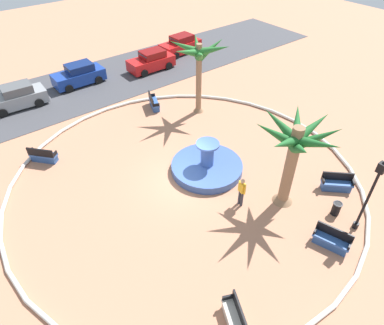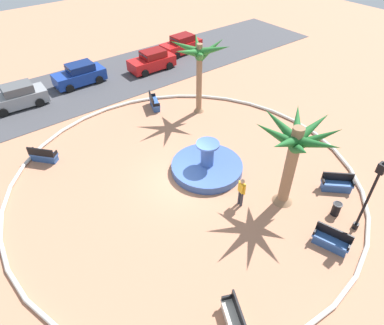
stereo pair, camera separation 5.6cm
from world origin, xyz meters
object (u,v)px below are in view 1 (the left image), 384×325
parked_car_leftmost (17,97)px  parked_car_rightmost (181,45)px  fountain (207,166)px  parked_car_third (151,61)px  bench_southeast (44,156)px  bench_west (235,320)px  palm_tree_near_fountain (199,58)px  bench_southwest (154,103)px  bench_north (336,184)px  palm_tree_by_curb (295,147)px  person_cyclist_photo (242,191)px  lamppost (371,191)px  parked_car_second (79,75)px  trash_bin (336,208)px  bench_east (331,241)px

parked_car_leftmost → parked_car_rightmost: size_ratio=1.00×
fountain → parked_car_third: fountain is taller
bench_southeast → parked_car_third: bearing=29.6°
bench_west → parked_car_rightmost: parked_car_rightmost is taller
palm_tree_near_fountain → fountain: bearing=-125.0°
parked_car_leftmost → fountain: bearing=-66.4°
bench_southwest → parked_car_leftmost: 9.80m
bench_north → bench_southeast: bearing=133.3°
bench_west → palm_tree_by_curb: bearing=25.6°
fountain → bench_southeast: bearing=136.6°
palm_tree_near_fountain → person_cyclist_photo: 9.81m
palm_tree_by_curb → fountain: bearing=109.6°
bench_southwest → parked_car_third: size_ratio=0.42×
fountain → bench_southwest: bearing=78.7°
parked_car_third → bench_north: bearing=-92.0°
bench_west → fountain: bearing=56.3°
bench_southeast → person_cyclist_photo: 11.60m
fountain → lamppost: (2.80, -7.52, 2.09)m
bench_west → bench_southwest: (6.42, 15.02, 0.00)m
parked_car_second → parked_car_third: 6.18m
trash_bin → bench_southeast: bearing=126.8°
parked_car_third → parked_car_leftmost: bearing=176.9°
palm_tree_near_fountain → bench_north: size_ratio=3.42×
bench_west → parked_car_second: bearing=80.1°
parked_car_leftmost → bench_east: bearing=-71.8°
bench_southwest → person_cyclist_photo: size_ratio=1.00×
person_cyclist_photo → parked_car_rightmost: 20.26m
lamppost → parked_car_second: (-3.84, 22.08, -1.60)m
palm_tree_by_curb → lamppost: size_ratio=1.17×
palm_tree_near_fountain → lamppost: bearing=-94.1°
person_cyclist_photo → parked_car_leftmost: bearing=108.5°
trash_bin → parked_car_leftmost: size_ratio=0.18×
parked_car_rightmost → bench_east: bearing=-110.6°
bench_east → bench_north: bearing=30.2°
bench_north → parked_car_rightmost: (4.90, 20.17, 0.43)m
fountain → person_cyclist_photo: 3.16m
parked_car_third → bench_west: bearing=-115.6°
person_cyclist_photo → bench_east: bearing=-72.8°
bench_north → parked_car_third: bearing=88.0°
trash_bin → parked_car_third: (2.20, 19.71, 0.39)m
palm_tree_by_curb → parked_car_third: palm_tree_by_curb is taller
palm_tree_by_curb → parked_car_leftmost: bearing=112.7°
person_cyclist_photo → parked_car_third: (5.40, 16.36, -0.16)m
fountain → bench_west: bearing=-123.7°
trash_bin → parked_car_second: parked_car_second is taller
bench_east → bench_southeast: bearing=119.4°
fountain → parked_car_leftmost: 15.16m
fountain → parked_car_rightmost: bearing=57.9°
parked_car_rightmost → bench_southeast: bearing=-153.0°
palm_tree_by_curb → bench_east: size_ratio=2.83×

